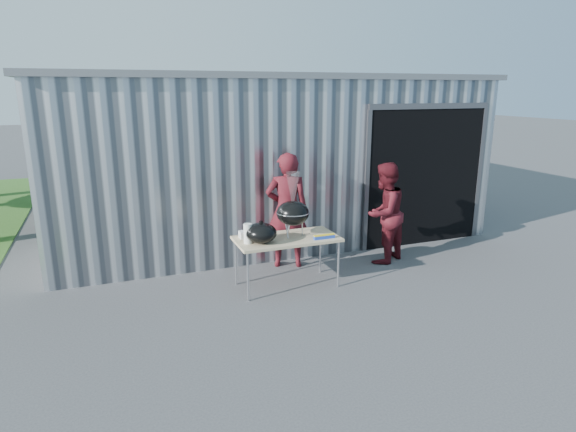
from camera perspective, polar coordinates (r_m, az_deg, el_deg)
name	(u,v)px	position (r m, az deg, el deg)	size (l,w,h in m)	color
ground	(293,305)	(6.64, 0.59, -10.52)	(80.00, 80.00, 0.00)	#3F3F42
building	(255,150)	(10.72, -3.92, 7.79)	(8.20, 6.20, 3.10)	#B8BDC5
folding_table	(287,240)	(7.02, -0.15, -2.88)	(1.50, 0.75, 0.75)	tan
kettle_grill	(293,209)	(6.97, 0.58, 0.88)	(0.49, 0.49, 0.95)	black
grill_lid	(261,233)	(6.74, -3.20, -2.02)	(0.44, 0.44, 0.32)	black
paper_towels	(248,234)	(6.73, -4.78, -2.09)	(0.12, 0.12, 0.28)	white
white_tub	(246,234)	(7.01, -4.97, -2.18)	(0.20, 0.15, 0.10)	white
foil_box	(324,237)	(6.96, 4.32, -2.46)	(0.32, 0.06, 0.06)	#1A3CAE
person_cook	(287,210)	(7.77, -0.12, 0.66)	(0.69, 0.45, 1.88)	#4D1119
person_bystander	(384,213)	(8.16, 11.31, 0.35)	(0.82, 0.64, 1.69)	#4D1119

